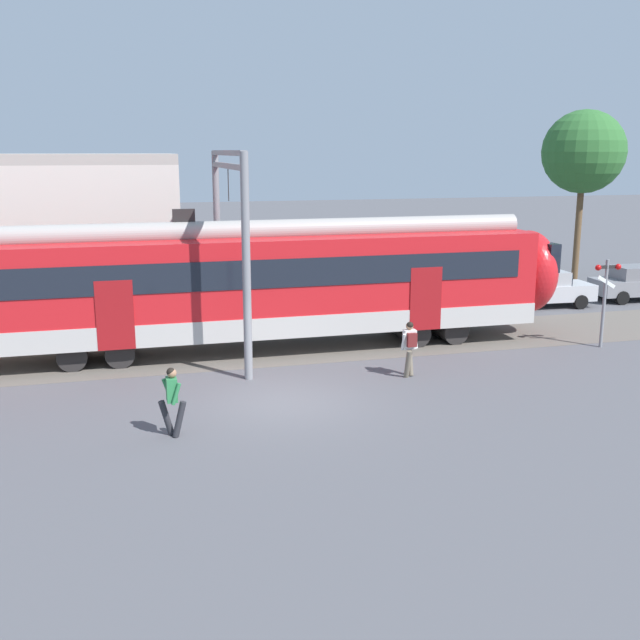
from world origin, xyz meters
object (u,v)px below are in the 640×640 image
object	(u,v)px
pedestrian_white	(410,344)
crossing_signal	(606,289)
parked_car_silver	(545,289)
parked_car_grey	(637,283)
pedestrian_green	(172,397)

from	to	relation	value
pedestrian_white	crossing_signal	size ratio (longest dim) A/B	0.56
parked_car_silver	parked_car_grey	world-z (taller)	same
pedestrian_white	parked_car_silver	xyz separation A→B (m)	(9.34, 8.07, -0.21)
parked_car_silver	parked_car_grey	size ratio (longest dim) A/B	1.00
parked_car_grey	crossing_signal	size ratio (longest dim) A/B	1.36
crossing_signal	parked_car_silver	bearing A→B (deg)	74.77
pedestrian_white	parked_car_silver	distance (m)	12.35
pedestrian_green	parked_car_grey	bearing A→B (deg)	28.02
pedestrian_green	parked_car_silver	size ratio (longest dim) A/B	0.41
parked_car_silver	pedestrian_green	bearing A→B (deg)	-146.03
pedestrian_white	parked_car_silver	world-z (taller)	pedestrian_white
parked_car_grey	crossing_signal	world-z (taller)	crossing_signal
pedestrian_white	parked_car_grey	distance (m)	16.33
pedestrian_green	parked_car_silver	world-z (taller)	pedestrian_green
pedestrian_white	parked_car_grey	xyz separation A→B (m)	(14.08, 8.26, -0.21)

